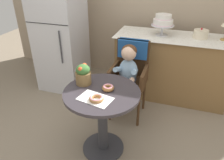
% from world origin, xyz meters
% --- Properties ---
extents(ground_plane, '(8.00, 8.00, 0.00)m').
position_xyz_m(ground_plane, '(0.00, 0.00, 0.00)').
color(ground_plane, gray).
extents(cafe_table, '(0.72, 0.72, 0.72)m').
position_xyz_m(cafe_table, '(0.00, 0.00, 0.51)').
color(cafe_table, '#332D33').
rests_on(cafe_table, ground).
extents(wicker_chair, '(0.42, 0.45, 0.95)m').
position_xyz_m(wicker_chair, '(0.09, 0.75, 0.64)').
color(wicker_chair, '#472D19').
rests_on(wicker_chair, ground).
extents(seated_child, '(0.27, 0.32, 0.73)m').
position_xyz_m(seated_child, '(0.09, 0.59, 0.68)').
color(seated_child, '#8CADCC').
rests_on(seated_child, ground).
extents(paper_napkin, '(0.32, 0.24, 0.00)m').
position_xyz_m(paper_napkin, '(-0.01, -0.13, 0.72)').
color(paper_napkin, white).
rests_on(paper_napkin, cafe_table).
extents(donut_front, '(0.13, 0.13, 0.04)m').
position_xyz_m(donut_front, '(0.01, -0.15, 0.74)').
color(donut_front, '#AD7542').
rests_on(donut_front, cafe_table).
extents(donut_mid, '(0.11, 0.11, 0.04)m').
position_xyz_m(donut_mid, '(0.05, 0.05, 0.74)').
color(donut_mid, '#936033').
rests_on(donut_mid, cafe_table).
extents(flower_vase, '(0.15, 0.15, 0.20)m').
position_xyz_m(flower_vase, '(-0.22, 0.09, 0.82)').
color(flower_vase, brown).
rests_on(flower_vase, cafe_table).
extents(display_counter, '(1.56, 0.62, 0.90)m').
position_xyz_m(display_counter, '(0.55, 1.30, 0.45)').
color(display_counter, olive).
rests_on(display_counter, ground).
extents(tiered_cake_stand, '(0.30, 0.30, 0.27)m').
position_xyz_m(tiered_cake_stand, '(0.37, 1.30, 1.08)').
color(tiered_cake_stand, silver).
rests_on(tiered_cake_stand, display_counter).
extents(round_layer_cake, '(0.18, 0.18, 0.13)m').
position_xyz_m(round_layer_cake, '(0.85, 1.33, 0.95)').
color(round_layer_cake, beige).
rests_on(round_layer_cake, display_counter).
extents(refrigerator, '(0.64, 0.63, 1.70)m').
position_xyz_m(refrigerator, '(-1.05, 1.10, 0.85)').
color(refrigerator, silver).
rests_on(refrigerator, ground).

